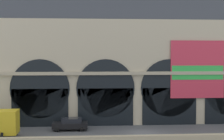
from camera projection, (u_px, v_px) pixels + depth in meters
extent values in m
plane|color=#54565B|center=(144.00, 134.00, 39.73)|extent=(200.00, 200.00, 0.00)
cube|color=#BCAD8C|center=(152.00, 140.00, 34.61)|extent=(90.00, 0.70, 1.07)
cube|color=beige|center=(135.00, 72.00, 46.79)|extent=(45.07, 4.80, 14.29)
cube|color=#424751|center=(135.00, 10.00, 46.71)|extent=(45.07, 4.20, 3.22)
cube|color=black|center=(40.00, 108.00, 43.61)|extent=(7.41, 0.20, 5.04)
cylinder|color=black|center=(40.00, 89.00, 43.50)|extent=(7.80, 0.20, 7.80)
cube|color=black|center=(106.00, 107.00, 44.24)|extent=(7.41, 0.20, 5.04)
cylinder|color=black|center=(106.00, 88.00, 44.13)|extent=(7.80, 0.20, 7.80)
cube|color=black|center=(169.00, 106.00, 44.86)|extent=(7.41, 0.20, 5.04)
cylinder|color=black|center=(169.00, 88.00, 44.76)|extent=(7.80, 0.20, 7.80)
cube|color=#D8334C|center=(197.00, 69.00, 44.80)|extent=(7.41, 0.12, 7.81)
cube|color=green|center=(198.00, 73.00, 44.74)|extent=(7.11, 0.04, 1.91)
cube|color=#B6AB91|center=(138.00, 73.00, 44.26)|extent=(45.07, 0.50, 0.44)
cylinder|color=black|center=(2.00, 136.00, 36.98)|extent=(0.28, 0.84, 0.84)
cylinder|color=black|center=(7.00, 132.00, 39.04)|extent=(0.28, 0.84, 0.84)
cube|color=black|center=(70.00, 125.00, 41.56)|extent=(4.40, 1.80, 0.70)
cube|color=black|center=(72.00, 120.00, 41.55)|extent=(2.46, 1.62, 0.55)
cylinder|color=black|center=(58.00, 130.00, 40.67)|extent=(0.28, 0.60, 0.60)
cylinder|color=black|center=(59.00, 127.00, 42.28)|extent=(0.28, 0.60, 0.60)
cylinder|color=black|center=(82.00, 129.00, 40.88)|extent=(0.28, 0.60, 0.60)
cylinder|color=black|center=(82.00, 126.00, 42.49)|extent=(0.28, 0.60, 0.60)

